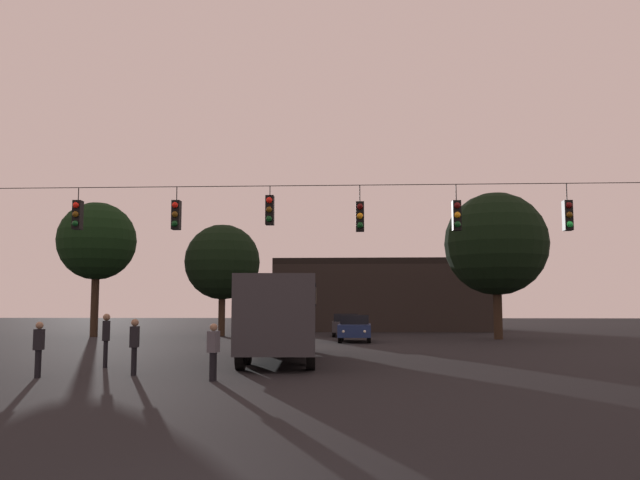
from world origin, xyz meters
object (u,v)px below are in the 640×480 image
Objects in this scene: car_far_left at (346,324)px; pedestrian_near_bus at (213,349)px; tree_left_silhouette at (496,244)px; tree_right_far at (97,241)px; city_bus at (282,310)px; tree_behind_building at (222,262)px; car_near_right at (355,328)px; pedestrian_crossing_left at (39,346)px; pedestrian_crossing_center at (134,343)px; pedestrian_crossing_right at (106,337)px.

pedestrian_near_bus is (-3.28, -27.17, 0.07)m from car_far_left.
pedestrian_near_bus is at bearing -118.32° from tree_left_silhouette.
tree_right_far is (-13.39, 25.55, 5.48)m from pedestrian_near_bus.
pedestrian_near_bus is at bearing -98.54° from city_bus.
tree_left_silhouette reaches higher than tree_behind_building.
pedestrian_crossing_left reaches higher than car_near_right.
pedestrian_crossing_center is 2.97m from pedestrian_near_bus.
city_bus is 20.32m from tree_left_silhouette.
car_far_left is at bearing 83.11° from pedestrian_near_bus.
pedestrian_crossing_center is at bearing -84.45° from tree_behind_building.
tree_right_far is (-10.76, 24.17, 5.42)m from pedestrian_crossing_center.
pedestrian_crossing_right is at bearing -147.31° from city_bus.
city_bus reaches higher than car_near_right.
pedestrian_crossing_center is at bearing -66.01° from tree_right_far.
car_near_right is 2.83× the size of pedestrian_near_bus.
tree_behind_building is at bearing -177.38° from car_far_left.
tree_behind_building is (0.01, 26.23, 4.13)m from pedestrian_crossing_left.
pedestrian_crossing_right is at bearing 126.19° from pedestrian_crossing_center.
pedestrian_crossing_right is (-7.67, -23.39, 0.21)m from car_far_left.
tree_left_silhouette reaches higher than pedestrian_near_bus.
car_far_left is 2.67× the size of pedestrian_crossing_center.
car_near_right is 2.78× the size of pedestrian_crossing_left.
pedestrian_crossing_right is at bearing 139.26° from pedestrian_near_bus.
city_bus is 7.06m from pedestrian_crossing_center.
tree_right_far is at bearing 175.53° from tree_left_silhouette.
car_far_left is at bearing 71.85° from pedestrian_crossing_right.
car_near_right is at bearing -85.12° from car_far_left.
tree_right_far is (-14.48, 18.25, 4.48)m from city_bus.
pedestrian_near_bus is at bearing -79.22° from tree_behind_building.
pedestrian_crossing_left is 1.02× the size of pedestrian_near_bus.
car_near_right is 21.64m from pedestrian_crossing_left.
pedestrian_near_bus is (-1.10, -7.30, -1.00)m from city_bus.
car_far_left is 11.28m from tree_left_silhouette.
pedestrian_crossing_center is 27.36m from tree_left_silhouette.
pedestrian_crossing_right is 0.20× the size of tree_right_far.
pedestrian_crossing_center is at bearing -124.66° from tree_left_silhouette.
tree_behind_building is at bearing 95.55° from pedestrian_crossing_center.
pedestrian_crossing_right is at bearing -88.23° from tree_behind_building.
tree_behind_building reaches higher than car_near_right.
pedestrian_crossing_right is (-8.26, -16.47, 0.21)m from car_near_right.
pedestrian_crossing_left is 0.17× the size of tree_right_far.
city_bus is 1.23× the size of tree_left_silhouette.
car_near_right is 2.48× the size of pedestrian_crossing_right.
pedestrian_crossing_left is at bearing -71.67° from tree_right_far.
pedestrian_crossing_center is (-3.73, -5.92, -0.94)m from city_bus.
pedestrian_crossing_right is (-1.75, 2.40, 0.08)m from pedestrian_crossing_center.
city_bus is at bearing 57.79° from pedestrian_crossing_center.
tree_right_far is at bearing 113.99° from pedestrian_crossing_center.
tree_behind_building is at bearing 169.55° from tree_left_silhouette.
pedestrian_near_bus reaches higher than car_near_right.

